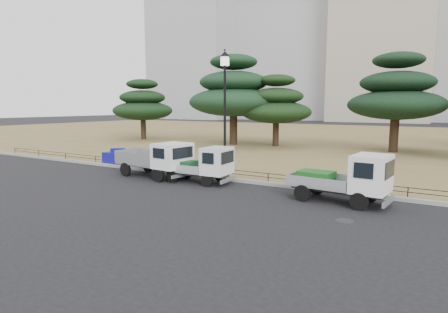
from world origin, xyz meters
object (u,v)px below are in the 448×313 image
Objects in this scene: truck_kei_rear at (346,178)px; street_lamp at (225,93)px; tarp_pile at (117,157)px; truck_kei_front at (202,165)px; truck_large at (157,158)px.

truck_kei_rear is 0.62× the size of street_lamp.
street_lamp is at bearing -2.09° from tarp_pile.
truck_kei_front is 6.90m from truck_kei_rear.
street_lamp is at bearing 170.08° from truck_kei_rear.
truck_kei_rear is 7.50m from street_lamp.
truck_kei_front is 7.86m from tarp_pile.
tarp_pile is at bearing 177.91° from street_lamp.
street_lamp is (0.44, 1.40, 3.48)m from truck_kei_front.
tarp_pile is at bearing 165.10° from truck_kei_front.
street_lamp reaches higher than truck_kei_rear.
truck_kei_front is at bearing -177.62° from truck_kei_rear.
truck_kei_rear is at bearing -15.26° from street_lamp.
street_lamp is (3.26, 1.47, 3.33)m from truck_large.
truck_large is 9.71m from truck_kei_rear.
truck_large is at bearing -176.37° from truck_kei_rear.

